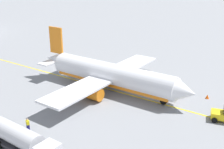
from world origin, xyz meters
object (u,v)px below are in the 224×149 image
Objects in this scene: safety_cone_nose at (207,97)px; fuel_tanker at (22,140)px; airplane at (110,75)px; refueling_worker at (28,125)px.

fuel_tanker is at bearing -93.30° from safety_cone_nose.
airplane is at bearing -135.86° from safety_cone_nose.
safety_cone_nose is at bearing 44.14° from airplane.
fuel_tanker is 15.95× the size of safety_cone_nose.
airplane is at bearing 118.95° from fuel_tanker.
fuel_tanker is 5.10m from refueling_worker.
airplane is at bearing 108.88° from refueling_worker.
fuel_tanker is at bearing -23.40° from refueling_worker.
airplane is 2.76× the size of fuel_tanker.
fuel_tanker is 30.34m from safety_cone_nose.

